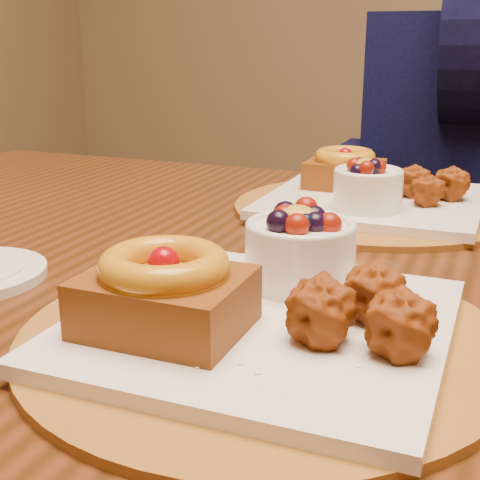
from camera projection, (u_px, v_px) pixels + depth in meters
name	position (u px, v px, depth m)	size (l,w,h in m)	color
dining_table	(330.00, 324.00, 0.74)	(1.60, 0.90, 0.76)	#361C09
place_setting_near	(261.00, 304.00, 0.52)	(0.38, 0.38, 0.09)	brown
place_setting_far	(372.00, 194.00, 0.90)	(0.38, 0.38, 0.08)	brown
chair_far	(470.00, 250.00, 1.49)	(0.60, 0.60, 0.95)	black
diner	(469.00, 106.00, 1.35)	(0.49, 0.48, 0.80)	black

